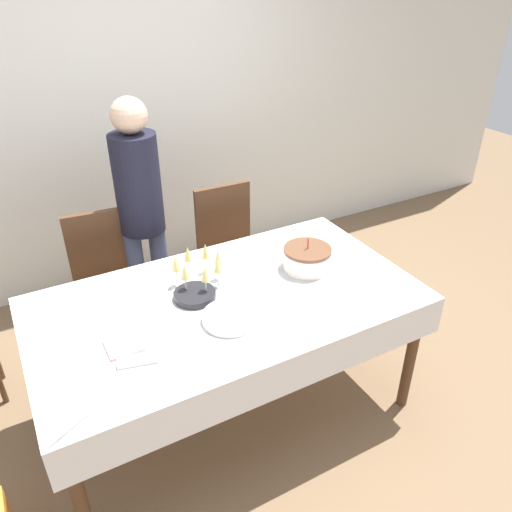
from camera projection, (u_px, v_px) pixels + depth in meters
name	position (u px, v px, depth m)	size (l,w,h in m)	color
ground_plane	(231.00, 407.00, 2.90)	(12.00, 12.00, 0.00)	brown
wall_back	(117.00, 106.00, 3.52)	(8.00, 0.05, 2.70)	silver
dining_table	(228.00, 314.00, 2.56)	(1.93, 1.06, 0.77)	white
dining_chair_far_left	(108.00, 281.00, 3.10)	(0.46, 0.46, 0.94)	#51331E
dining_chair_far_right	(230.00, 249.00, 3.45)	(0.43, 0.43, 0.94)	#51331E
birthday_cake	(307.00, 258.00, 2.72)	(0.26, 0.26, 0.20)	silver
champagne_tray	(201.00, 270.00, 2.58)	(0.34, 0.34, 0.18)	silver
plate_stack_main	(230.00, 317.00, 2.34)	(0.27, 0.27, 0.03)	silver
plate_stack_dessert	(195.00, 295.00, 2.50)	(0.21, 0.21, 0.03)	black
cake_knife	(344.00, 278.00, 2.66)	(0.30, 0.06, 0.00)	silver
fork_pile	(138.00, 360.00, 2.10)	(0.18, 0.10, 0.02)	silver
napkin_pile	(123.00, 345.00, 2.19)	(0.15, 0.15, 0.01)	pink
person_standing	(140.00, 202.00, 3.05)	(0.28, 0.28, 1.59)	#3F4C72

